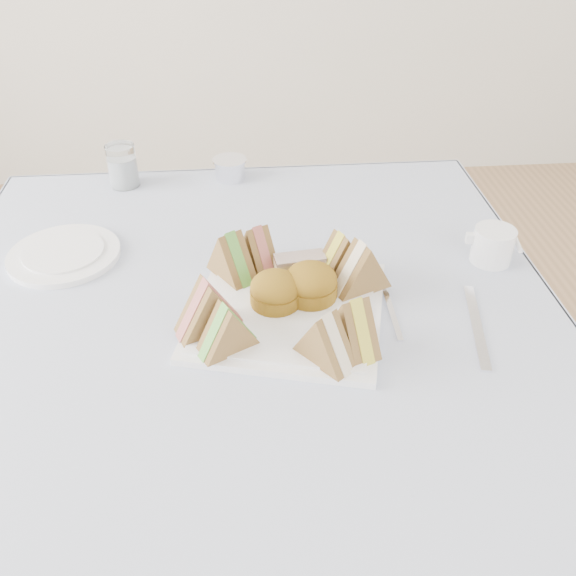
{
  "coord_description": "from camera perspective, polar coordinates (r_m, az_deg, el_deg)",
  "views": [
    {
      "loc": [
        0.0,
        -0.77,
        1.36
      ],
      "look_at": [
        0.07,
        -0.02,
        0.8
      ],
      "focal_mm": 38.0,
      "sensor_mm": 36.0,
      "label": 1
    }
  ],
  "objects": [
    {
      "name": "scone_left",
      "position": [
        0.95,
        -1.19,
        -0.21
      ],
      "size": [
        0.09,
        0.09,
        0.05
      ],
      "primitive_type": "cylinder",
      "rotation": [
        0.0,
        0.0,
        -0.18
      ],
      "color": "#98670F",
      "rests_on": "serving_plate"
    },
    {
      "name": "side_plate",
      "position": [
        1.17,
        -20.21,
        2.95
      ],
      "size": [
        0.21,
        0.21,
        0.01
      ],
      "primitive_type": "cylinder",
      "rotation": [
        0.0,
        0.0,
        0.04
      ],
      "color": "white",
      "rests_on": "tablecloth"
    },
    {
      "name": "water_glass",
      "position": [
        1.37,
        -15.23,
        10.99
      ],
      "size": [
        0.07,
        0.07,
        0.09
      ],
      "primitive_type": "cylinder",
      "rotation": [
        0.0,
        0.0,
        0.19
      ],
      "color": "white",
      "rests_on": "tablecloth"
    },
    {
      "name": "sandwich_fr_b",
      "position": [
        0.85,
        3.51,
        -4.59
      ],
      "size": [
        0.09,
        0.1,
        0.08
      ],
      "primitive_type": null,
      "rotation": [
        0.0,
        0.0,
        -0.88
      ],
      "color": "brown",
      "rests_on": "serving_plate"
    },
    {
      "name": "tea_strainer",
      "position": [
        1.37,
        -5.43,
        10.96
      ],
      "size": [
        0.1,
        0.1,
        0.04
      ],
      "primitive_type": "cylinder",
      "rotation": [
        0.0,
        0.0,
        -0.43
      ],
      "color": "white",
      "rests_on": "tablecloth"
    },
    {
      "name": "sandwich_fl_a",
      "position": [
        0.9,
        -7.47,
        -1.61
      ],
      "size": [
        0.11,
        0.08,
        0.09
      ],
      "primitive_type": null,
      "rotation": [
        0.0,
        0.0,
        0.38
      ],
      "color": "brown",
      "rests_on": "serving_plate"
    },
    {
      "name": "fork",
      "position": [
        0.99,
        9.55,
        -1.82
      ],
      "size": [
        0.01,
        0.16,
        0.0
      ],
      "primitive_type": "cube",
      "rotation": [
        0.0,
        0.0,
        -0.02
      ],
      "color": "white",
      "rests_on": "tablecloth"
    },
    {
      "name": "sandwich_br_b",
      "position": [
        1.02,
        4.9,
        3.24
      ],
      "size": [
        0.1,
        0.08,
        0.08
      ],
      "primitive_type": null,
      "rotation": [
        0.0,
        0.0,
        -2.69
      ],
      "color": "brown",
      "rests_on": "serving_plate"
    },
    {
      "name": "sandwich_br_a",
      "position": [
        0.98,
        6.84,
        2.08
      ],
      "size": [
        0.11,
        0.08,
        0.09
      ],
      "primitive_type": null,
      "rotation": [
        0.0,
        0.0,
        -2.72
      ],
      "color": "brown",
      "rests_on": "serving_plate"
    },
    {
      "name": "sandwich_bl_b",
      "position": [
        1.04,
        -2.87,
        3.92
      ],
      "size": [
        0.08,
        0.1,
        0.08
      ],
      "primitive_type": null,
      "rotation": [
        0.0,
        0.0,
        2.04
      ],
      "color": "brown",
      "rests_on": "serving_plate"
    },
    {
      "name": "sandwich_bl_a",
      "position": [
        1.01,
        -5.34,
        3.14
      ],
      "size": [
        0.09,
        0.1,
        0.09
      ],
      "primitive_type": null,
      "rotation": [
        0.0,
        0.0,
        2.15
      ],
      "color": "brown",
      "rests_on": "serving_plate"
    },
    {
      "name": "creamer_jug",
      "position": [
        1.13,
        18.61,
        3.81
      ],
      "size": [
        0.08,
        0.08,
        0.06
      ],
      "primitive_type": "cylinder",
      "rotation": [
        0.0,
        0.0,
        -0.17
      ],
      "color": "white",
      "rests_on": "tablecloth"
    },
    {
      "name": "floor",
      "position": [
        1.56,
        -2.74,
        -23.7
      ],
      "size": [
        4.0,
        4.0,
        0.0
      ],
      "primitive_type": "plane",
      "color": "#9E7751",
      "rests_on": "ground"
    },
    {
      "name": "sandwich_fr_a",
      "position": [
        0.87,
        6.19,
        -3.2
      ],
      "size": [
        0.07,
        0.1,
        0.08
      ],
      "primitive_type": null,
      "rotation": [
        0.0,
        0.0,
        -1.2
      ],
      "color": "brown",
      "rests_on": "serving_plate"
    },
    {
      "name": "scone_right",
      "position": [
        0.97,
        2.14,
        0.46
      ],
      "size": [
        0.09,
        0.09,
        0.06
      ],
      "primitive_type": "cylinder",
      "rotation": [
        0.0,
        0.0,
        0.09
      ],
      "color": "#98670F",
      "rests_on": "serving_plate"
    },
    {
      "name": "serving_plate",
      "position": [
        0.97,
        0.0,
        -2.1
      ],
      "size": [
        0.35,
        0.35,
        0.01
      ],
      "primitive_type": "cube",
      "rotation": [
        0.0,
        0.0,
        -0.25
      ],
      "color": "white",
      "rests_on": "tablecloth"
    },
    {
      "name": "tablecloth",
      "position": [
        0.99,
        -3.97,
        -1.82
      ],
      "size": [
        1.02,
        1.02,
        0.01
      ],
      "primitive_type": "cube",
      "color": "silver",
      "rests_on": "table"
    },
    {
      "name": "sandwich_fl_b",
      "position": [
        0.87,
        -5.75,
        -3.64
      ],
      "size": [
        0.1,
        0.08,
        0.08
      ],
      "primitive_type": null,
      "rotation": [
        0.0,
        0.0,
        0.49
      ],
      "color": "brown",
      "rests_on": "serving_plate"
    },
    {
      "name": "pastry_slice",
      "position": [
        1.02,
        1.11,
        2.08
      ],
      "size": [
        0.09,
        0.04,
        0.04
      ],
      "primitive_type": "cube",
      "rotation": [
        0.0,
        0.0,
        0.12
      ],
      "color": "#D8B98A",
      "rests_on": "serving_plate"
    },
    {
      "name": "table",
      "position": [
        1.25,
        -3.24,
        -15.29
      ],
      "size": [
        0.9,
        0.9,
        0.74
      ],
      "primitive_type": "cube",
      "color": "brown",
      "rests_on": "floor"
    },
    {
      "name": "knife",
      "position": [
        0.99,
        17.22,
        -3.37
      ],
      "size": [
        0.05,
        0.2,
        0.0
      ],
      "primitive_type": "cube",
      "rotation": [
        0.0,
        0.0,
        -0.19
      ],
      "color": "white",
      "rests_on": "tablecloth"
    }
  ]
}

